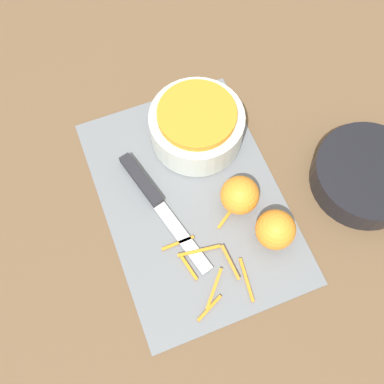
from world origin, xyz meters
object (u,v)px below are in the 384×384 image
(bowl_dark, at_px, (366,175))
(orange_right, at_px, (275,230))
(bowl_speckled, at_px, (197,125))
(orange_left, at_px, (240,195))
(knife, at_px, (149,191))

(bowl_dark, relative_size, orange_right, 2.80)
(bowl_speckled, bearing_deg, orange_left, 7.08)
(bowl_speckled, xyz_separation_m, bowl_dark, (0.19, 0.25, -0.02))
(orange_left, xyz_separation_m, orange_right, (0.08, 0.03, 0.00))
(bowl_speckled, xyz_separation_m, orange_right, (0.23, 0.05, -0.01))
(bowl_speckled, relative_size, orange_left, 2.54)
(bowl_speckled, distance_m, orange_left, 0.15)
(bowl_speckled, relative_size, bowl_dark, 0.90)
(bowl_speckled, height_order, knife, bowl_speckled)
(orange_right, bearing_deg, bowl_dark, 100.37)
(bowl_dark, relative_size, orange_left, 2.81)
(bowl_dark, xyz_separation_m, knife, (-0.12, -0.37, -0.01))
(knife, height_order, orange_right, orange_right)
(orange_left, distance_m, orange_right, 0.08)
(bowl_dark, bearing_deg, bowl_speckled, -128.23)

